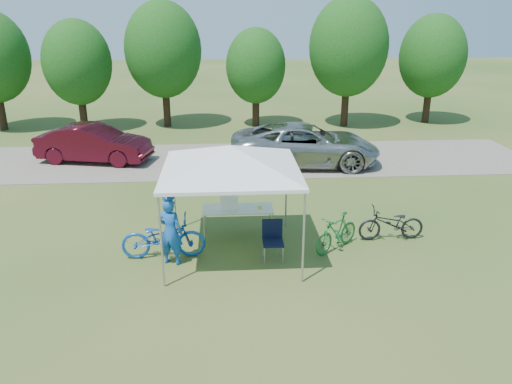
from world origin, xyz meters
TOP-DOWN VIEW (x-y plane):
  - ground at (0.00, 0.00)m, footprint 100.00×100.00m
  - gravel_strip at (0.00, 8.00)m, footprint 24.00×5.00m
  - canopy at (0.00, 0.00)m, footprint 4.53×4.53m
  - treeline at (-0.29, 14.05)m, footprint 24.89×4.28m
  - folding_table at (0.18, 1.03)m, footprint 1.84×0.77m
  - folding_chair at (0.96, -0.33)m, footprint 0.49×0.51m
  - cooler at (-0.04, 1.03)m, footprint 0.46×0.32m
  - ice_cream_cup at (0.75, 0.98)m, footprint 0.09×0.09m
  - cyclist at (-1.43, -0.44)m, footprint 0.69×0.56m
  - bike_blue at (-1.64, -0.12)m, footprint 2.01×0.76m
  - bike_green at (2.58, 0.02)m, footprint 1.47×1.31m
  - bike_dark at (4.11, 0.48)m, footprint 1.72×0.63m
  - minivan at (2.92, 7.20)m, footprint 5.79×3.03m
  - sedan at (-5.18, 8.11)m, footprint 4.57×2.39m

SIDE VIEW (x-z plane):
  - ground at x=0.00m, z-range 0.00..0.00m
  - gravel_strip at x=0.00m, z-range 0.00..0.02m
  - bike_dark at x=4.11m, z-range 0.00..0.90m
  - bike_green at x=2.58m, z-range 0.00..0.92m
  - bike_blue at x=-1.64m, z-range 0.00..1.04m
  - folding_chair at x=0.96m, z-range 0.09..1.04m
  - folding_table at x=0.18m, z-range 0.33..1.09m
  - sedan at x=-5.18m, z-range 0.02..1.45m
  - ice_cream_cup at x=0.75m, z-range 0.76..0.82m
  - minivan at x=2.92m, z-range 0.02..1.58m
  - cyclist at x=-1.43m, z-range 0.00..1.63m
  - cooler at x=-0.04m, z-range 0.76..1.09m
  - canopy at x=0.00m, z-range 1.15..4.15m
  - treeline at x=-0.29m, z-range 0.38..6.68m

